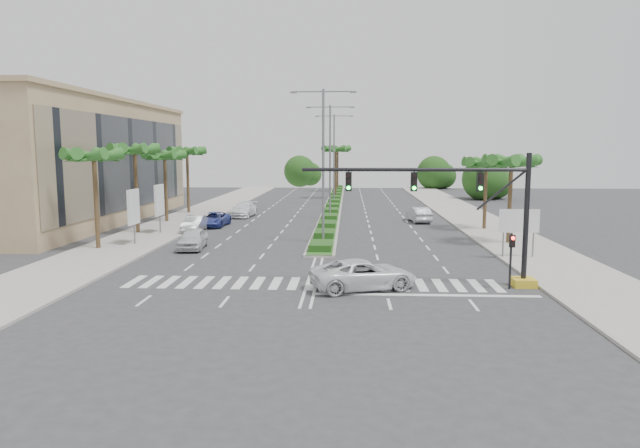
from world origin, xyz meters
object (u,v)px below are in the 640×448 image
at_px(car_parked_a, 193,239).
at_px(car_parked_c, 214,219).
at_px(car_parked_b, 194,224).
at_px(car_crossing, 364,274).
at_px(car_right, 419,214).
at_px(car_parked_d, 244,210).

bearing_deg(car_parked_a, car_parked_c, 92.15).
distance_m(car_parked_a, car_parked_b, 8.86).
distance_m(car_crossing, car_right, 29.36).
xyz_separation_m(car_parked_a, car_parked_d, (0.00, 20.67, 0.01)).
xyz_separation_m(car_crossing, car_right, (6.35, 28.66, -0.01)).
xyz_separation_m(car_parked_b, car_crossing, (14.63, -20.25, 0.05)).
xyz_separation_m(car_parked_c, car_crossing, (13.80, -24.19, 0.10)).
bearing_deg(car_parked_c, car_parked_d, 83.92).
relative_size(car_parked_d, car_crossing, 0.94).
bearing_deg(car_parked_c, car_parked_a, -80.15).
bearing_deg(car_right, car_parked_d, -18.96).
height_order(car_parked_b, car_parked_d, car_parked_d).
distance_m(car_parked_b, car_parked_c, 4.02).
bearing_deg(car_right, car_parked_a, 34.30).
bearing_deg(car_parked_d, car_right, -6.02).
bearing_deg(car_parked_b, car_parked_d, 77.39).
bearing_deg(car_parked_a, car_right, 37.99).
bearing_deg(car_parked_b, car_crossing, -56.40).
relative_size(car_parked_a, car_parked_b, 1.00).
xyz_separation_m(car_parked_b, car_parked_c, (0.83, 3.94, -0.06)).
bearing_deg(car_parked_d, car_parked_c, -94.54).
relative_size(car_parked_a, car_right, 0.96).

